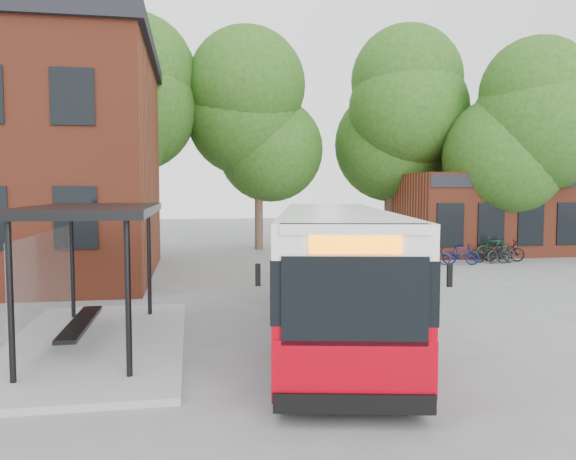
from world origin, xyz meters
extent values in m
plane|color=slate|center=(0.00, 0.00, 0.00)|extent=(100.00, 100.00, 0.00)
imported|color=black|center=(7.47, 9.44, 0.42)|extent=(1.64, 0.72, 0.84)
imported|color=#0A1F4C|center=(7.53, 10.88, 0.45)|extent=(1.80, 1.13, 0.90)
imported|color=#0A1444|center=(8.73, 9.38, 0.46)|extent=(1.59, 0.86, 0.92)
imported|color=black|center=(10.32, 9.72, 0.41)|extent=(1.66, 1.01, 0.82)
imported|color=black|center=(10.71, 9.56, 0.45)|extent=(1.54, 0.67, 0.90)
imported|color=black|center=(11.12, 10.11, 0.48)|extent=(1.94, 1.12, 0.97)
imported|color=#0F381B|center=(10.99, 10.68, 0.54)|extent=(1.83, 0.67, 1.08)
camera|label=1|loc=(-2.57, -12.72, 3.19)|focal=35.00mm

